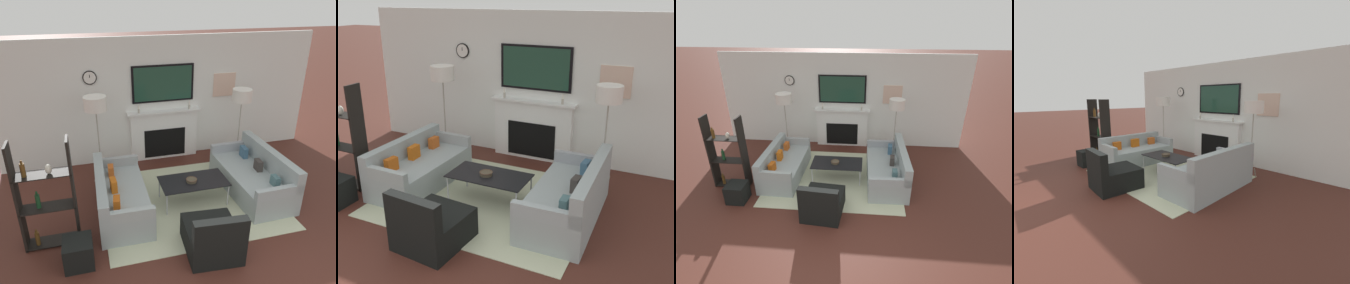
% 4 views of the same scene
% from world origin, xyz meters
% --- Properties ---
extents(fireplace_wall, '(7.05, 0.28, 2.70)m').
position_xyz_m(fireplace_wall, '(0.00, 4.68, 1.23)').
color(fireplace_wall, white).
rests_on(fireplace_wall, ground_plane).
extents(area_rug, '(3.15, 2.55, 0.01)m').
position_xyz_m(area_rug, '(0.00, 2.75, 0.01)').
color(area_rug, beige).
rests_on(area_rug, ground_plane).
extents(couch_left, '(0.86, 1.82, 0.75)m').
position_xyz_m(couch_left, '(-1.26, 2.75, 0.28)').
color(couch_left, '#95A0A1').
rests_on(couch_left, ground_plane).
extents(couch_right, '(0.92, 1.90, 0.84)m').
position_xyz_m(couch_right, '(1.27, 2.76, 0.29)').
color(couch_right, '#95A0A1').
rests_on(couch_right, ground_plane).
extents(armchair, '(0.82, 0.90, 0.79)m').
position_xyz_m(armchair, '(-0.09, 1.43, 0.26)').
color(armchair, black).
rests_on(armchair, ground_plane).
extents(coffee_table, '(1.20, 0.63, 0.44)m').
position_xyz_m(coffee_table, '(0.06, 2.71, 0.41)').
color(coffee_table, black).
rests_on(coffee_table, ground_plane).
extents(decorative_bowl, '(0.20, 0.20, 0.06)m').
position_xyz_m(decorative_bowl, '(0.01, 2.69, 0.47)').
color(decorative_bowl, '#4A402F').
rests_on(decorative_bowl, coffee_table).
extents(floor_lamp_left, '(0.42, 0.42, 1.77)m').
position_xyz_m(floor_lamp_left, '(-1.48, 3.88, 1.61)').
color(floor_lamp_left, '#9E998E').
rests_on(floor_lamp_left, ground_plane).
extents(floor_lamp_right, '(0.40, 0.40, 1.70)m').
position_xyz_m(floor_lamp_right, '(1.48, 3.88, 1.54)').
color(floor_lamp_right, '#9E998E').
rests_on(floor_lamp_right, ground_plane).
extents(shelf_unit, '(0.80, 0.28, 1.71)m').
position_xyz_m(shelf_unit, '(-2.35, 2.24, 0.81)').
color(shelf_unit, black).
rests_on(shelf_unit, ground_plane).
extents(ottoman, '(0.40, 0.40, 0.41)m').
position_xyz_m(ottoman, '(-1.98, 1.68, 0.20)').
color(ottoman, black).
rests_on(ottoman, ground_plane).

